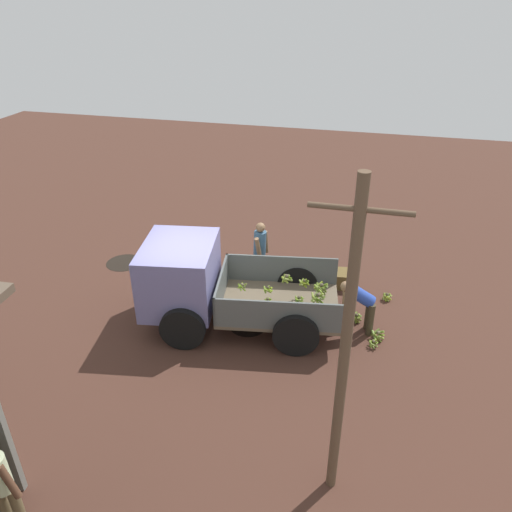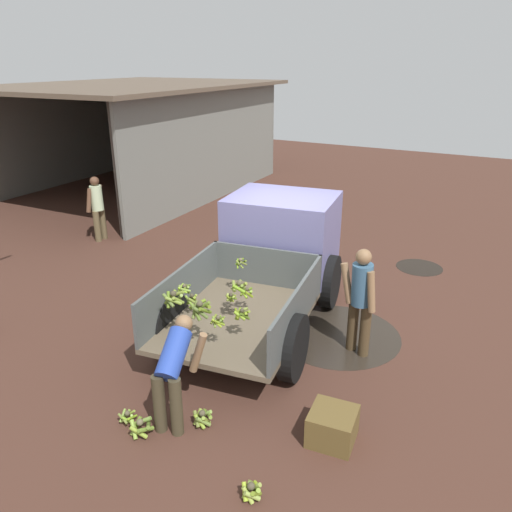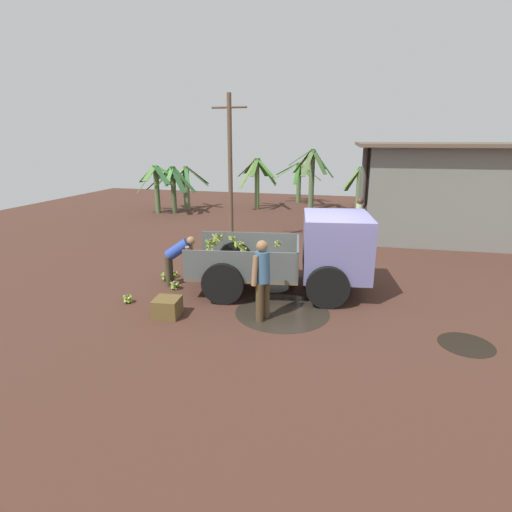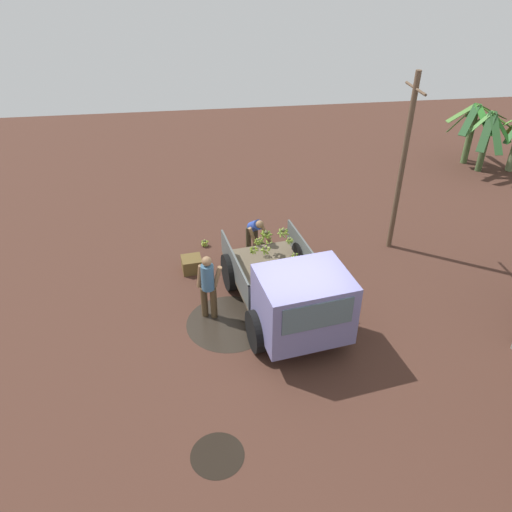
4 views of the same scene
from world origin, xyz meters
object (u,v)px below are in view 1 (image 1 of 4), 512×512
at_px(wooden_crate_0, 339,279).
at_px(banana_bunch_on_ground_1, 378,335).
at_px(banana_bunch_on_ground_0, 387,297).
at_px(person_worker_loading, 360,302).
at_px(person_bystander_near_shed, 1,484).
at_px(banana_bunch_on_ground_3, 373,343).
at_px(person_foreground_visitor, 260,251).
at_px(banana_bunch_on_ground_2, 356,317).
at_px(cargo_truck, 200,281).
at_px(utility_pole, 345,350).

bearing_deg(wooden_crate_0, banana_bunch_on_ground_1, 117.40).
bearing_deg(banana_bunch_on_ground_1, banana_bunch_on_ground_0, -95.59).
xyz_separation_m(person_worker_loading, person_bystander_near_shed, (4.49, 5.91, 0.13)).
bearing_deg(banana_bunch_on_ground_3, wooden_crate_0, -67.30).
distance_m(person_foreground_visitor, wooden_crate_0, 2.20).
bearing_deg(person_worker_loading, banana_bunch_on_ground_2, -95.13).
relative_size(person_worker_loading, banana_bunch_on_ground_1, 3.96).
xyz_separation_m(banana_bunch_on_ground_2, banana_bunch_on_ground_3, (-0.43, 0.85, -0.02)).
distance_m(cargo_truck, banana_bunch_on_ground_2, 3.71).
height_order(person_foreground_visitor, banana_bunch_on_ground_2, person_foreground_visitor).
bearing_deg(banana_bunch_on_ground_1, banana_bunch_on_ground_2, -47.15).
relative_size(person_foreground_visitor, person_bystander_near_shed, 1.06).
distance_m(person_bystander_near_shed, banana_bunch_on_ground_2, 7.72).
bearing_deg(person_foreground_visitor, person_worker_loading, -9.82).
bearing_deg(person_worker_loading, wooden_crate_0, -85.80).
distance_m(banana_bunch_on_ground_0, banana_bunch_on_ground_2, 1.29).
bearing_deg(banana_bunch_on_ground_0, person_worker_loading, 66.83).
xyz_separation_m(person_bystander_near_shed, banana_bunch_on_ground_2, (-4.44, -6.27, -0.79)).
bearing_deg(banana_bunch_on_ground_3, person_foreground_visitor, -33.34).
bearing_deg(person_bystander_near_shed, utility_pole, 107.08).
bearing_deg(cargo_truck, banana_bunch_on_ground_0, -164.52).
height_order(utility_pole, person_bystander_near_shed, utility_pole).
bearing_deg(banana_bunch_on_ground_3, banana_bunch_on_ground_2, -63.12).
bearing_deg(person_foreground_visitor, cargo_truck, -95.62).
relative_size(person_foreground_visitor, banana_bunch_on_ground_3, 8.07).
distance_m(utility_pole, banana_bunch_on_ground_1, 4.68).
distance_m(banana_bunch_on_ground_1, wooden_crate_0, 2.33).
bearing_deg(banana_bunch_on_ground_3, person_bystander_near_shed, 48.06).
height_order(person_foreground_visitor, wooden_crate_0, person_foreground_visitor).
distance_m(banana_bunch_on_ground_1, banana_bunch_on_ground_3, 0.31).
distance_m(person_worker_loading, wooden_crate_0, 2.05).
relative_size(banana_bunch_on_ground_1, wooden_crate_0, 0.61).
bearing_deg(banana_bunch_on_ground_2, person_bystander_near_shed, 54.71).
height_order(banana_bunch_on_ground_0, banana_bunch_on_ground_3, banana_bunch_on_ground_0).
height_order(utility_pole, banana_bunch_on_ground_1, utility_pole).
bearing_deg(cargo_truck, banana_bunch_on_ground_2, -176.03).
distance_m(person_bystander_near_shed, wooden_crate_0, 8.72).
distance_m(cargo_truck, wooden_crate_0, 3.85).
height_order(person_bystander_near_shed, banana_bunch_on_ground_0, person_bystander_near_shed).
distance_m(person_foreground_visitor, banana_bunch_on_ground_2, 2.95).
relative_size(utility_pole, banana_bunch_on_ground_0, 20.20).
relative_size(person_bystander_near_shed, banana_bunch_on_ground_0, 6.43).
height_order(utility_pole, wooden_crate_0, utility_pole).
distance_m(person_foreground_visitor, banana_bunch_on_ground_0, 3.37).
bearing_deg(banana_bunch_on_ground_3, utility_pole, 82.08).
height_order(banana_bunch_on_ground_0, wooden_crate_0, wooden_crate_0).
relative_size(person_worker_loading, person_bystander_near_shed, 0.80).
relative_size(banana_bunch_on_ground_0, banana_bunch_on_ground_3, 1.18).
xyz_separation_m(person_foreground_visitor, banana_bunch_on_ground_1, (-3.10, 1.69, -0.83)).
bearing_deg(cargo_truck, banana_bunch_on_ground_1, 174.58).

